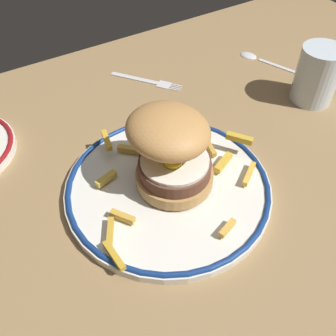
{
  "coord_description": "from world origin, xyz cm",
  "views": [
    {
      "loc": [
        -23.64,
        -27.48,
        41.27
      ],
      "look_at": [
        -5.24,
        2.09,
        4.6
      ],
      "focal_mm": 40.5,
      "sensor_mm": 36.0,
      "label": 1
    }
  ],
  "objects_px": {
    "burger": "(171,149)",
    "fork": "(148,81)",
    "water_glass": "(316,79)",
    "dinner_plate": "(168,186)",
    "spoon": "(255,57)"
  },
  "relations": [
    {
      "from": "dinner_plate",
      "to": "burger",
      "type": "relative_size",
      "value": 1.98
    },
    {
      "from": "dinner_plate",
      "to": "spoon",
      "type": "height_order",
      "value": "dinner_plate"
    },
    {
      "from": "burger",
      "to": "fork",
      "type": "height_order",
      "value": "burger"
    },
    {
      "from": "dinner_plate",
      "to": "spoon",
      "type": "xyz_separation_m",
      "value": [
        0.34,
        0.21,
        -0.0
      ]
    },
    {
      "from": "burger",
      "to": "fork",
      "type": "relative_size",
      "value": 1.19
    },
    {
      "from": "water_glass",
      "to": "spoon",
      "type": "xyz_separation_m",
      "value": [
        0.01,
        0.16,
        -0.04
      ]
    },
    {
      "from": "dinner_plate",
      "to": "water_glass",
      "type": "bearing_deg",
      "value": 8.38
    },
    {
      "from": "burger",
      "to": "dinner_plate",
      "type": "bearing_deg",
      "value": -143.16
    },
    {
      "from": "water_glass",
      "to": "spoon",
      "type": "distance_m",
      "value": 0.16
    },
    {
      "from": "water_glass",
      "to": "dinner_plate",
      "type": "bearing_deg",
      "value": -171.62
    },
    {
      "from": "fork",
      "to": "burger",
      "type": "bearing_deg",
      "value": -112.5
    },
    {
      "from": "dinner_plate",
      "to": "water_glass",
      "type": "height_order",
      "value": "water_glass"
    },
    {
      "from": "fork",
      "to": "spoon",
      "type": "relative_size",
      "value": 0.94
    },
    {
      "from": "dinner_plate",
      "to": "spoon",
      "type": "bearing_deg",
      "value": 31.41
    },
    {
      "from": "burger",
      "to": "water_glass",
      "type": "relative_size",
      "value": 1.48
    }
  ]
}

